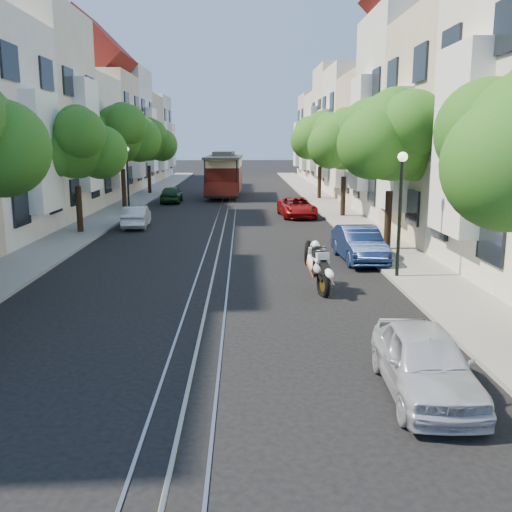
{
  "coord_description": "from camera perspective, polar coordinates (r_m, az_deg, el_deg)",
  "views": [
    {
      "loc": [
        1.06,
        -14.8,
        4.63
      ],
      "look_at": [
        1.47,
        2.88,
        1.05
      ],
      "focal_mm": 40.0,
      "sensor_mm": 36.0,
      "label": 1
    }
  ],
  "objects": [
    {
      "name": "tree_e_b",
      "position": [
        24.57,
        13.57,
        11.36
      ],
      "size": [
        4.93,
        4.08,
        6.68
      ],
      "color": "black",
      "rests_on": "ground"
    },
    {
      "name": "tree_e_d",
      "position": [
        46.2,
        6.54,
        11.66
      ],
      "size": [
        5.01,
        4.16,
        6.85
      ],
      "color": "black",
      "rests_on": "ground"
    },
    {
      "name": "sidewalk_east",
      "position": [
        43.49,
        6.91,
        5.32
      ],
      "size": [
        2.5,
        80.0,
        0.12
      ],
      "primitive_type": "cube",
      "color": "gray",
      "rests_on": "ground"
    },
    {
      "name": "tree_w_c",
      "position": [
        40.62,
        -13.24,
        11.76
      ],
      "size": [
        5.13,
        4.28,
        7.09
      ],
      "color": "black",
      "rests_on": "ground"
    },
    {
      "name": "townhouses_west",
      "position": [
        44.63,
        -18.53,
        11.44
      ],
      "size": [
        7.75,
        72.0,
        11.76
      ],
      "color": "silver",
      "rests_on": "ground"
    },
    {
      "name": "parked_car_w_far",
      "position": [
        44.1,
        -8.46,
        6.12
      ],
      "size": [
        1.6,
        3.8,
        1.28
      ],
      "primitive_type": "imported",
      "rotation": [
        0.0,
        0.0,
        3.16
      ],
      "color": "#163718",
      "rests_on": "ground"
    },
    {
      "name": "tree_w_b",
      "position": [
        29.93,
        -17.51,
        10.47
      ],
      "size": [
        4.72,
        3.87,
        6.27
      ],
      "color": "black",
      "rests_on": "ground"
    },
    {
      "name": "sidewalk_west",
      "position": [
        43.84,
        -12.28,
        5.19
      ],
      "size": [
        2.5,
        80.0,
        0.12
      ],
      "primitive_type": "cube",
      "color": "gray",
      "rests_on": "ground"
    },
    {
      "name": "sportbike_rider",
      "position": [
        17.8,
        6.12,
        -0.75
      ],
      "size": [
        0.76,
        2.24,
        1.57
      ],
      "rotation": [
        0.0,
        0.0,
        0.23
      ],
      "color": "black",
      "rests_on": "ground"
    },
    {
      "name": "lane_line",
      "position": [
        43.07,
        -2.72,
        5.25
      ],
      "size": [
        0.08,
        80.0,
        0.01
      ],
      "primitive_type": "cube",
      "color": "tan",
      "rests_on": "ground"
    },
    {
      "name": "townhouses_east",
      "position": [
        44.07,
        13.18,
        11.86
      ],
      "size": [
        7.75,
        72.0,
        12.0
      ],
      "color": "beige",
      "rests_on": "ground"
    },
    {
      "name": "parked_car_e_near",
      "position": [
        11.11,
        16.53,
        -10.14
      ],
      "size": [
        1.64,
        3.78,
        1.27
      ],
      "primitive_type": "imported",
      "rotation": [
        0.0,
        0.0,
        -0.04
      ],
      "color": "#B7BAC5",
      "rests_on": "ground"
    },
    {
      "name": "rail_left",
      "position": [
        43.08,
        -3.46,
        5.26
      ],
      "size": [
        0.06,
        80.0,
        0.02
      ],
      "primitive_type": "cube",
      "color": "gray",
      "rests_on": "ground"
    },
    {
      "name": "rail_right",
      "position": [
        43.05,
        -1.99,
        5.27
      ],
      "size": [
        0.06,
        80.0,
        0.02
      ],
      "primitive_type": "cube",
      "color": "gray",
      "rests_on": "ground"
    },
    {
      "name": "rail_slot",
      "position": [
        43.07,
        -2.72,
        5.26
      ],
      "size": [
        0.06,
        80.0,
        0.02
      ],
      "primitive_type": "cube",
      "color": "gray",
      "rests_on": "ground"
    },
    {
      "name": "cable_car",
      "position": [
        48.1,
        -3.2,
        8.34
      ],
      "size": [
        3.09,
        9.06,
        3.45
      ],
      "rotation": [
        0.0,
        0.0,
        -0.03
      ],
      "color": "black",
      "rests_on": "ground"
    },
    {
      "name": "parked_car_e_far",
      "position": [
        35.43,
        4.12,
        4.89
      ],
      "size": [
        2.33,
        4.52,
        1.22
      ],
      "primitive_type": "imported",
      "rotation": [
        0.0,
        0.0,
        0.07
      ],
      "color": "maroon",
      "rests_on": "ground"
    },
    {
      "name": "parked_car_e_mid",
      "position": [
        22.63,
        10.28,
        1.19
      ],
      "size": [
        1.65,
        4.19,
        1.36
      ],
      "primitive_type": "imported",
      "rotation": [
        0.0,
        0.0,
        0.05
      ],
      "color": "#0B1739",
      "rests_on": "ground"
    },
    {
      "name": "ground",
      "position": [
        43.07,
        -2.72,
        5.25
      ],
      "size": [
        200.0,
        200.0,
        0.0
      ],
      "primitive_type": "plane",
      "color": "black",
      "rests_on": "ground"
    },
    {
      "name": "lamp_west",
      "position": [
        37.57,
        -12.75,
        8.44
      ],
      "size": [
        0.32,
        0.32,
        4.16
      ],
      "color": "black",
      "rests_on": "ground"
    },
    {
      "name": "tree_e_c",
      "position": [
        35.33,
        8.97,
        11.25
      ],
      "size": [
        4.84,
        3.99,
        6.52
      ],
      "color": "black",
      "rests_on": "ground"
    },
    {
      "name": "lamp_east",
      "position": [
        19.6,
        14.27,
        5.86
      ],
      "size": [
        0.32,
        0.32,
        4.16
      ],
      "color": "black",
      "rests_on": "ground"
    },
    {
      "name": "tree_w_d",
      "position": [
        51.44,
        -10.69,
        11.21
      ],
      "size": [
        4.84,
        3.99,
        6.52
      ],
      "color": "black",
      "rests_on": "ground"
    },
    {
      "name": "parked_car_w_mid",
      "position": [
        31.72,
        -11.87,
        3.87
      ],
      "size": [
        1.47,
        3.64,
        1.17
      ],
      "primitive_type": "imported",
      "rotation": [
        0.0,
        0.0,
        3.21
      ],
      "color": "silver",
      "rests_on": "ground"
    }
  ]
}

